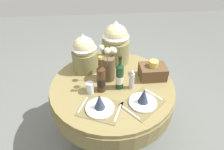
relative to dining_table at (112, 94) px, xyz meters
name	(u,v)px	position (x,y,z in m)	size (l,w,h in m)	color
ground	(112,130)	(0.00, 0.00, -0.59)	(8.00, 8.00, 0.00)	slate
dining_table	(112,94)	(0.00, 0.00, 0.00)	(1.22, 1.22, 0.73)	olive
place_setting_left	(100,105)	(-0.13, -0.32, 0.18)	(0.41, 0.37, 0.16)	brown
place_setting_right	(143,99)	(0.24, -0.29, 0.18)	(0.43, 0.42, 0.16)	brown
flower_vase	(109,66)	(-0.03, 0.08, 0.29)	(0.17, 0.22, 0.42)	brown
wine_bottle_left	(101,79)	(-0.11, -0.09, 0.28)	(0.08, 0.08, 0.37)	#422814
wine_bottle_centre	(120,76)	(0.06, -0.07, 0.27)	(0.07, 0.07, 0.34)	#143819
tumbler_near_right	(90,88)	(-0.21, -0.11, 0.19)	(0.07, 0.07, 0.11)	silver
pepper_mill	(132,80)	(0.17, -0.08, 0.23)	(0.05, 0.05, 0.20)	#B7B2AD
gift_tub_back_left	(84,51)	(-0.26, 0.27, 0.35)	(0.26, 0.26, 0.40)	olive
gift_tub_back_centre	(116,41)	(0.07, 0.41, 0.39)	(0.30, 0.30, 0.47)	olive
woven_basket_side_right	(153,71)	(0.41, 0.06, 0.21)	(0.26, 0.19, 0.19)	brown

